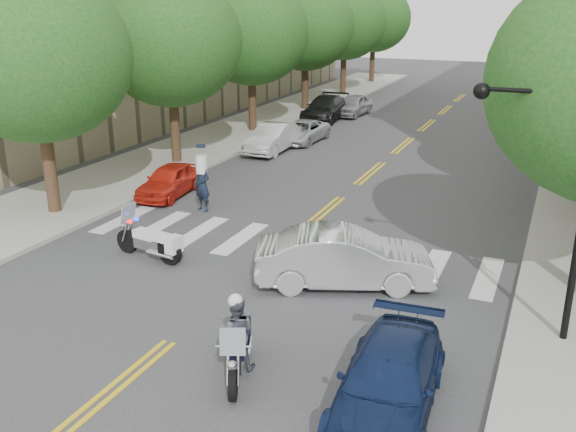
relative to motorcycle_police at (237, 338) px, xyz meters
The scene contains 19 objects.
ground 2.23m from the motorcycle_police, 165.86° to the left, with size 140.00×140.00×0.00m, color #38383A.
sidewalk_left 25.29m from the motorcycle_police, 117.09° to the left, with size 5.00×60.00×0.15m, color #9E9991.
tree_l_0 13.48m from the motorcycle_police, 148.96° to the left, with size 6.40×6.40×8.45m.
tree_l_1 18.70m from the motorcycle_police, 126.70° to the left, with size 6.40×6.40×8.45m.
tree_l_2 25.41m from the motorcycle_police, 115.66° to the left, with size 6.40×6.40×8.45m.
tree_l_3 32.71m from the motorcycle_police, 109.52° to the left, with size 6.40×6.40×8.45m.
tree_l_4 40.28m from the motorcycle_police, 105.69° to the left, with size 6.40×6.40×8.45m.
tree_l_5 47.98m from the motorcycle_police, 103.09° to the left, with size 6.40×6.40×8.45m.
traffic_signal_pole 7.55m from the motorcycle_police, 35.06° to the left, with size 2.82×0.42×6.00m.
motorcycle_police is the anchor object (origin of this frame).
motorcycle_parked 6.77m from the motorcycle_police, 139.18° to the left, with size 2.47×0.80×1.60m.
officer_standing 10.90m from the motorcycle_police, 124.28° to the left, with size 0.72×0.47×1.98m, color black.
convertible 5.05m from the motorcycle_police, 82.83° to the left, with size 1.66×4.76×1.57m, color silver.
sedan_blue 3.20m from the motorcycle_police, ahead, with size 1.77×4.36×1.27m, color #101F45.
parked_car_a 13.11m from the motorcycle_police, 129.38° to the left, with size 1.45×3.61×1.23m, color red.
parked_car_b 20.05m from the motorcycle_police, 112.63° to the left, with size 1.48×4.23×1.39m, color silver.
parked_car_c 22.40m from the motorcycle_police, 108.79° to the left, with size 1.88×4.07×1.13m, color #B2B4BA.
parked_car_d 28.92m from the motorcycle_police, 106.71° to the left, with size 2.08×5.11×1.48m, color black.
parked_car_e 30.86m from the motorcycle_police, 103.52° to the left, with size 1.60×3.97×1.35m, color gray.
Camera 1 is at (7.58, -10.71, 7.47)m, focal length 40.00 mm.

